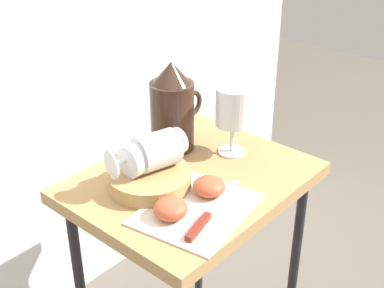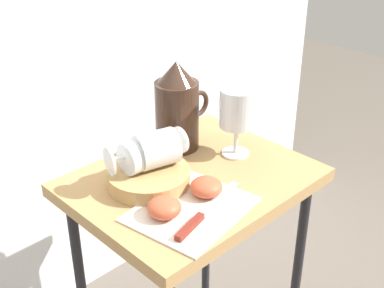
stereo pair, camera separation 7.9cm
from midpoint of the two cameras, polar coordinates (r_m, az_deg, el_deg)
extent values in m
cube|color=#AD8451|center=(1.15, -1.97, -4.22)|extent=(0.51, 0.40, 0.03)
cylinder|color=black|center=(1.42, 9.29, -14.80)|extent=(0.02, 0.02, 0.66)
cylinder|color=black|center=(1.57, -0.69, -9.69)|extent=(0.02, 0.02, 0.66)
cube|color=silver|center=(1.03, -1.69, -7.18)|extent=(0.26, 0.22, 0.00)
cylinder|color=tan|center=(1.10, -6.67, -3.89)|extent=(0.18, 0.18, 0.03)
cylinder|color=#382319|center=(1.22, -4.02, 3.03)|extent=(0.10, 0.10, 0.16)
cylinder|color=#D1661E|center=(1.24, -3.97, 1.66)|extent=(0.09, 0.09, 0.09)
cone|color=#382319|center=(1.18, -4.19, 7.77)|extent=(0.09, 0.09, 0.05)
torus|color=#382319|center=(1.26, -1.80, 4.39)|extent=(0.07, 0.01, 0.07)
cylinder|color=silver|center=(1.23, 2.54, -0.88)|extent=(0.06, 0.06, 0.00)
cylinder|color=silver|center=(1.21, 2.58, 0.66)|extent=(0.01, 0.01, 0.07)
cylinder|color=silver|center=(1.18, 2.66, 4.10)|extent=(0.08, 0.08, 0.09)
cylinder|color=#D1661E|center=(1.19, 2.64, 3.22)|extent=(0.07, 0.07, 0.05)
cylinder|color=silver|center=(1.09, -5.96, -0.74)|extent=(0.10, 0.10, 0.08)
cylinder|color=silver|center=(1.06, -9.35, -1.81)|extent=(0.06, 0.02, 0.01)
cylinder|color=silver|center=(1.05, -10.90, -2.29)|extent=(0.02, 0.06, 0.06)
cylinder|color=silver|center=(1.08, -7.52, -1.40)|extent=(0.08, 0.07, 0.07)
cylinder|color=silver|center=(1.12, -4.71, -0.16)|extent=(0.06, 0.01, 0.01)
cylinder|color=silver|center=(1.14, -3.49, 0.37)|extent=(0.01, 0.06, 0.06)
ellipsoid|color=#C15133|center=(1.00, -4.63, -7.11)|extent=(0.07, 0.07, 0.04)
ellipsoid|color=#C15133|center=(1.06, -0.23, -4.68)|extent=(0.07, 0.07, 0.04)
cube|color=silver|center=(1.06, 1.26, -5.95)|extent=(0.14, 0.05, 0.00)
cube|color=maroon|center=(0.97, -1.65, -9.08)|extent=(0.09, 0.03, 0.01)
camera|label=1|loc=(0.04, -92.05, -1.10)|focal=48.82mm
camera|label=2|loc=(0.04, 87.95, 1.10)|focal=48.82mm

